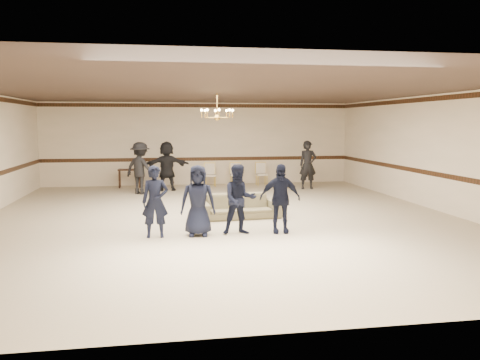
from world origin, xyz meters
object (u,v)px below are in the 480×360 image
at_px(chandelier, 217,106).
at_px(boy_b, 198,201).
at_px(banquet_chair_mid, 236,175).
at_px(boy_d, 280,198).
at_px(adult_left, 140,168).
at_px(banquet_chair_right, 262,174).
at_px(boy_c, 239,199).
at_px(banquet_chair_left, 210,175).
at_px(boy_a, 155,202).
at_px(adult_mid, 167,166).
at_px(console_table, 130,178).
at_px(adult_right, 308,165).
at_px(settee, 239,206).

distance_m(chandelier, boy_b, 3.67).
relative_size(chandelier, banquet_chair_mid, 1.07).
height_order(boy_d, adult_left, adult_left).
relative_size(boy_d, banquet_chair_right, 1.73).
height_order(boy_c, banquet_chair_mid, boy_c).
relative_size(boy_c, adult_left, 0.86).
distance_m(boy_b, banquet_chair_right, 8.68).
bearing_deg(banquet_chair_left, chandelier, -89.90).
relative_size(boy_a, boy_d, 1.00).
relative_size(chandelier, adult_mid, 0.53).
bearing_deg(banquet_chair_mid, adult_mid, -161.39).
bearing_deg(banquet_chair_left, boy_b, -93.95).
height_order(chandelier, boy_c, chandelier).
xyz_separation_m(adult_mid, banquet_chair_right, (3.64, 0.85, -0.44)).
relative_size(banquet_chair_left, console_table, 1.06).
height_order(adult_right, banquet_chair_left, adult_right).
bearing_deg(boy_a, boy_b, 1.43).
relative_size(chandelier, boy_a, 0.62).
distance_m(adult_mid, banquet_chair_mid, 2.81).
relative_size(adult_left, console_table, 2.12).
relative_size(boy_b, adult_left, 0.86).
distance_m(adult_right, banquet_chair_right, 1.97).
relative_size(adult_mid, banquet_chair_right, 2.01).
distance_m(chandelier, console_table, 6.53).
relative_size(boy_a, banquet_chair_right, 1.73).
bearing_deg(console_table, banquet_chair_mid, 2.00).
xyz_separation_m(boy_d, banquet_chair_mid, (0.30, 8.10, -0.32)).
bearing_deg(adult_right, banquet_chair_right, 139.89).
relative_size(settee, adult_right, 1.18).
relative_size(adult_left, banquet_chair_mid, 2.01).
bearing_deg(console_table, chandelier, -58.90).
xyz_separation_m(banquet_chair_left, banquet_chair_mid, (1.00, 0.00, 0.00)).
bearing_deg(boy_a, settee, 42.51).
bearing_deg(boy_a, boy_d, 1.43).
bearing_deg(console_table, settee, -59.79).
xyz_separation_m(adult_mid, banquet_chair_left, (1.64, 0.85, -0.44)).
bearing_deg(banquet_chair_mid, banquet_chair_right, 0.75).
xyz_separation_m(boy_a, boy_b, (0.90, 0.00, 0.00)).
height_order(boy_d, adult_right, adult_right).
distance_m(boy_a, adult_mid, 7.26).
xyz_separation_m(boy_b, adult_left, (-1.44, 6.55, 0.12)).
height_order(adult_mid, console_table, adult_mid).
xyz_separation_m(boy_b, banquet_chair_left, (1.10, 8.10, -0.32)).
bearing_deg(adult_left, console_table, -40.65).
distance_m(adult_right, banquet_chair_mid, 2.80).
height_order(chandelier, boy_d, chandelier).
xyz_separation_m(boy_c, adult_mid, (-1.44, 7.25, 0.12)).
height_order(boy_c, adult_right, adult_right).
bearing_deg(boy_d, boy_a, -174.48).
height_order(boy_a, adult_right, adult_right).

